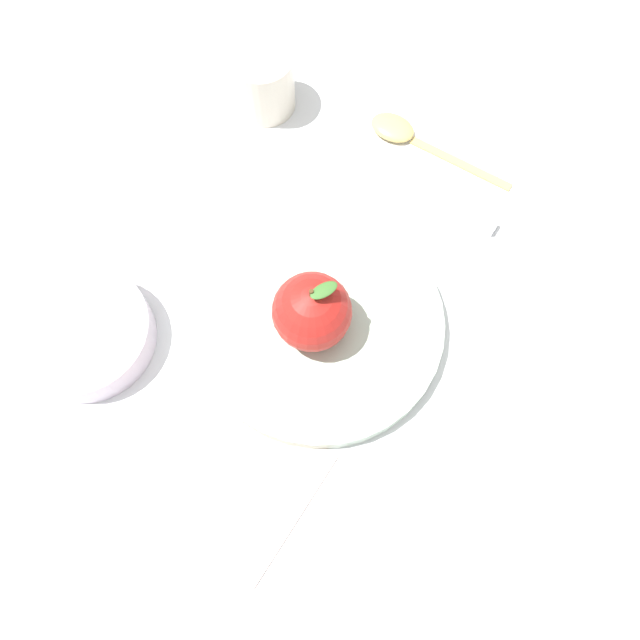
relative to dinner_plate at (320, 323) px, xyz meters
name	(u,v)px	position (x,y,z in m)	size (l,w,h in m)	color
ground_plane	(323,294)	(0.01, 0.03, -0.01)	(2.40, 2.40, 0.00)	silver
dinner_plate	(320,323)	(0.00, 0.00, 0.00)	(0.23, 0.23, 0.02)	#B2C6B2
apple	(312,312)	(-0.01, 0.00, 0.04)	(0.07, 0.07, 0.08)	#B21E19
side_bowl	(84,332)	(-0.21, 0.02, 0.01)	(0.12, 0.12, 0.03)	silver
cup	(263,79)	(-0.02, 0.27, 0.03)	(0.07, 0.07, 0.07)	silver
knife	(427,194)	(0.13, 0.13, -0.01)	(0.15, 0.14, 0.01)	silver
spoon	(407,135)	(0.12, 0.20, -0.01)	(0.14, 0.12, 0.01)	#D8B766
linen_napkin	(226,472)	(-0.10, -0.12, -0.01)	(0.13, 0.15, 0.00)	beige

